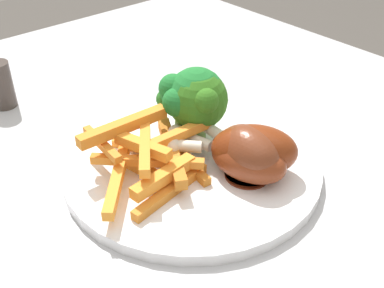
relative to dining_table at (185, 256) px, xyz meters
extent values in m
cube|color=#B7B7BC|center=(0.00, 0.00, 0.11)|extent=(0.93, 0.83, 0.03)
cylinder|color=gray|center=(0.41, -0.35, -0.27)|extent=(0.06, 0.06, 0.72)
cylinder|color=white|center=(0.00, -0.01, 0.13)|extent=(0.26, 0.26, 0.01)
cylinder|color=#7EB54F|center=(0.05, -0.04, 0.15)|extent=(0.02, 0.02, 0.03)
sphere|color=#276C24|center=(0.05, -0.04, 0.18)|extent=(0.04, 0.04, 0.04)
sphere|color=#276C24|center=(0.06, -0.03, 0.17)|extent=(0.02, 0.02, 0.02)
sphere|color=#276C24|center=(0.03, -0.04, 0.18)|extent=(0.02, 0.02, 0.02)
sphere|color=#276C24|center=(0.04, -0.02, 0.18)|extent=(0.02, 0.02, 0.02)
sphere|color=#276C24|center=(0.04, -0.02, 0.18)|extent=(0.02, 0.02, 0.02)
sphere|color=#276C24|center=(0.04, -0.02, 0.18)|extent=(0.02, 0.02, 0.02)
sphere|color=#276C24|center=(0.03, -0.03, 0.18)|extent=(0.01, 0.01, 0.01)
cylinder|color=#79B654|center=(0.03, -0.04, 0.15)|extent=(0.02, 0.02, 0.03)
sphere|color=#1F712D|center=(0.03, -0.04, 0.18)|extent=(0.06, 0.06, 0.06)
sphere|color=#1F712D|center=(0.05, -0.06, 0.18)|extent=(0.03, 0.03, 0.03)
sphere|color=#1F712D|center=(0.01, -0.04, 0.18)|extent=(0.02, 0.02, 0.02)
sphere|color=#1F712D|center=(0.05, -0.03, 0.18)|extent=(0.03, 0.03, 0.03)
sphere|color=#1F712D|center=(0.03, -0.02, 0.18)|extent=(0.03, 0.03, 0.03)
sphere|color=#1F712D|center=(0.05, -0.03, 0.19)|extent=(0.03, 0.03, 0.03)
cylinder|color=#75A54F|center=(0.03, -0.04, 0.15)|extent=(0.02, 0.02, 0.02)
sphere|color=#316E1C|center=(0.03, -0.04, 0.18)|extent=(0.06, 0.06, 0.06)
sphere|color=#316E1C|center=(0.01, -0.03, 0.19)|extent=(0.03, 0.03, 0.03)
sphere|color=#316E1C|center=(0.05, -0.04, 0.18)|extent=(0.02, 0.02, 0.02)
sphere|color=#316E1C|center=(0.03, -0.07, 0.18)|extent=(0.02, 0.02, 0.02)
cube|color=orange|center=(0.01, 0.04, 0.14)|extent=(0.08, 0.02, 0.01)
cube|color=orange|center=(-0.03, 0.04, 0.14)|extent=(0.02, 0.10, 0.01)
cube|color=orange|center=(-0.02, 0.04, 0.15)|extent=(0.02, 0.07, 0.01)
cube|color=orange|center=(0.04, 0.01, 0.14)|extent=(0.08, 0.05, 0.01)
cube|color=orange|center=(0.04, 0.04, 0.17)|extent=(0.02, 0.10, 0.01)
cube|color=orange|center=(0.01, 0.04, 0.17)|extent=(0.06, 0.03, 0.01)
cube|color=orange|center=(0.01, 0.01, 0.15)|extent=(0.10, 0.06, 0.01)
cube|color=orange|center=(0.05, 0.06, 0.16)|extent=(0.07, 0.01, 0.01)
cube|color=orange|center=(0.03, 0.01, 0.14)|extent=(0.04, 0.06, 0.01)
cube|color=orange|center=(0.00, 0.00, 0.14)|extent=(0.08, 0.02, 0.01)
cube|color=orange|center=(0.01, 0.00, 0.16)|extent=(0.01, 0.08, 0.01)
cube|color=orange|center=(0.01, 0.04, 0.17)|extent=(0.07, 0.06, 0.01)
cube|color=orange|center=(0.01, 0.04, 0.15)|extent=(0.08, 0.08, 0.01)
cube|color=orange|center=(0.01, 0.07, 0.15)|extent=(0.08, 0.08, 0.01)
cylinder|color=#4D1D10|center=(-0.05, -0.04, 0.13)|extent=(0.04, 0.04, 0.00)
ellipsoid|color=brown|center=(-0.05, -0.04, 0.16)|extent=(0.07, 0.05, 0.05)
cylinder|color=beige|center=(0.01, -0.04, 0.16)|extent=(0.04, 0.01, 0.01)
sphere|color=silver|center=(0.02, -0.04, 0.16)|extent=(0.02, 0.02, 0.02)
cylinder|color=#511A0A|center=(-0.05, -0.04, 0.13)|extent=(0.05, 0.05, 0.00)
ellipsoid|color=maroon|center=(-0.05, -0.04, 0.16)|extent=(0.10, 0.09, 0.05)
cylinder|color=beige|center=(0.00, 0.00, 0.16)|extent=(0.03, 0.03, 0.01)
sphere|color=silver|center=(0.01, 0.01, 0.16)|extent=(0.02, 0.02, 0.02)
cylinder|color=#571E0E|center=(-0.06, -0.03, 0.13)|extent=(0.04, 0.04, 0.00)
ellipsoid|color=maroon|center=(-0.06, -0.03, 0.15)|extent=(0.09, 0.07, 0.04)
cylinder|color=beige|center=(0.01, -0.02, 0.15)|extent=(0.04, 0.02, 0.01)
sphere|color=silver|center=(0.03, -0.01, 0.15)|extent=(0.02, 0.02, 0.02)
cylinder|color=#423833|center=(0.26, 0.08, 0.15)|extent=(0.03, 0.03, 0.06)
camera|label=1|loc=(-0.30, 0.25, 0.43)|focal=45.51mm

